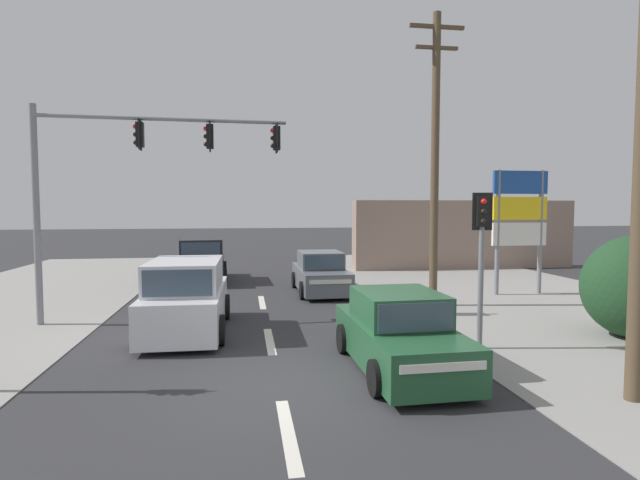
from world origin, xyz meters
The scene contains 15 objects.
ground_plane centered at (0.00, 0.00, 0.00)m, with size 140.00×140.00×0.00m, color #303033.
lane_dash_near centered at (0.00, -2.00, 0.00)m, with size 0.20×2.40×0.01m, color silver.
lane_dash_mid centered at (0.00, 3.00, 0.00)m, with size 0.20×2.40×0.01m, color silver.
lane_dash_far centered at (0.00, 8.00, 0.00)m, with size 0.20×2.40×0.01m, color silver.
kerb_right_verge centered at (9.00, 2.00, 0.01)m, with size 10.00×44.00×0.02m, color gray.
utility_pole_foreground_right centered at (5.64, -1.70, 4.98)m, with size 3.78×0.39×9.25m.
utility_pole_midground_right centered at (5.52, 6.49, 4.94)m, with size 1.80×0.26×9.39m.
traffic_signal_mast centered at (-3.76, 5.68, 4.35)m, with size 6.89×0.57×6.00m.
pedestal_signal_right_kerb centered at (4.69, 1.55, 2.42)m, with size 0.44×0.31×3.56m.
shopping_plaza_sign centered at (9.45, 8.09, 2.98)m, with size 2.10×0.16×4.60m.
shopfront_wall_far centered at (11.00, 16.00, 1.80)m, with size 12.00×1.00×3.60m, color gray.
sedan_oncoming_near centered at (2.28, 9.65, 0.70)m, with size 1.92×4.25×1.56m.
suv_crossing_left centered at (-2.07, 4.16, 0.88)m, with size 2.11×4.56×1.90m.
sedan_kerbside_parked centered at (2.44, 0.50, 0.70)m, with size 1.96×4.27×1.56m.
suv_oncoming_mid centered at (-2.38, 13.26, 0.88)m, with size 2.19×4.60×1.90m.
Camera 1 is at (-0.60, -8.93, 3.23)m, focal length 28.00 mm.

